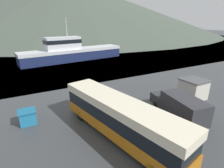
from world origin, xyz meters
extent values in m
plane|color=slate|center=(0.00, 142.41, 0.00)|extent=(240.00, 240.00, 0.00)
cone|color=#424C42|center=(39.74, 158.15, 20.81)|extent=(232.36, 232.36, 41.62)
cube|color=#B26614|center=(-0.85, 9.54, 0.93)|extent=(4.85, 12.29, 0.95)
cube|color=black|center=(-0.85, 9.54, 1.95)|extent=(4.76, 12.05, 1.09)
cube|color=beige|center=(-0.85, 9.54, 2.83)|extent=(4.85, 12.29, 0.68)
cube|color=black|center=(-2.07, 15.46, 1.76)|extent=(2.15, 0.50, 1.47)
cylinder|color=black|center=(-2.77, 13.45, 0.45)|extent=(0.48, 0.94, 0.90)
cylinder|color=black|center=(-0.63, 13.89, 0.45)|extent=(0.48, 0.94, 0.90)
cylinder|color=black|center=(1.06, 5.63, 0.45)|extent=(0.48, 0.94, 0.90)
cube|color=#2D2D33|center=(5.61, 8.72, 1.35)|extent=(2.92, 4.79, 2.00)
cube|color=#2D2D33|center=(6.18, 11.87, 0.90)|extent=(2.47, 2.27, 1.10)
cube|color=black|center=(6.01, 10.95, 1.80)|extent=(1.82, 0.38, 0.70)
cylinder|color=black|center=(5.17, 11.79, 0.35)|extent=(0.34, 0.73, 0.70)
cylinder|color=black|center=(7.09, 11.45, 0.35)|extent=(0.34, 0.73, 0.70)
cylinder|color=black|center=(4.47, 7.89, 0.35)|extent=(0.34, 0.73, 0.70)
cylinder|color=black|center=(6.39, 7.54, 0.35)|extent=(0.34, 0.73, 0.70)
cube|color=#19234C|center=(4.93, 40.65, 1.39)|extent=(24.83, 7.45, 2.79)
cube|color=silver|center=(4.93, 40.65, 2.44)|extent=(25.08, 7.52, 0.70)
cube|color=silver|center=(2.51, 40.35, 4.20)|extent=(8.16, 4.07, 2.83)
cube|color=black|center=(2.51, 40.35, 4.63)|extent=(8.32, 4.18, 0.85)
cylinder|color=#B2B2B7|center=(3.67, 40.49, 7.72)|extent=(0.20, 0.20, 4.20)
cube|color=teal|center=(-7.17, 15.12, 0.59)|extent=(1.34, 1.28, 1.17)
cube|color=#1A5F86|center=(-7.17, 15.12, 1.24)|extent=(1.48, 1.41, 0.13)
cube|color=beige|center=(10.88, 11.74, 1.14)|extent=(2.52, 2.49, 2.28)
cube|color=#4C4C51|center=(10.88, 11.74, 2.34)|extent=(2.77, 2.74, 0.12)
camera|label=1|loc=(-7.10, -0.77, 8.78)|focal=28.00mm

